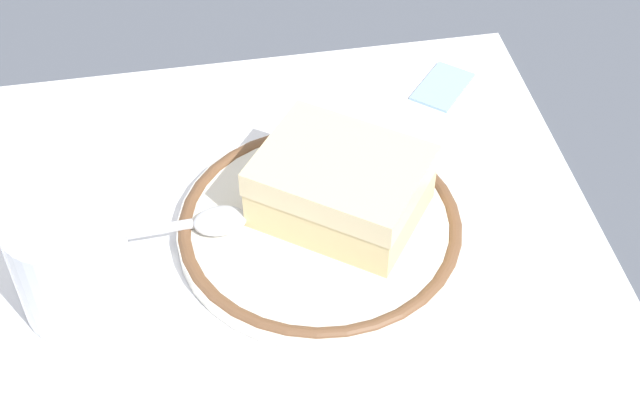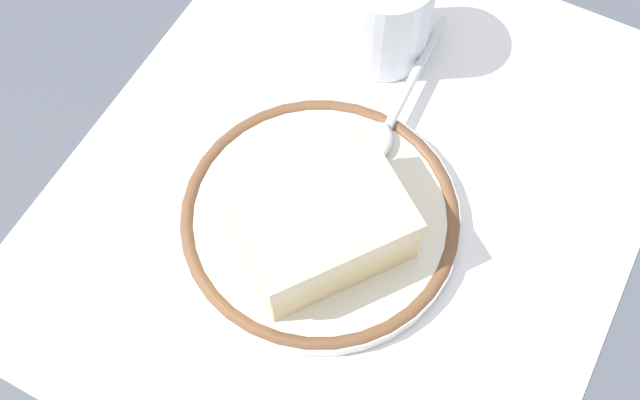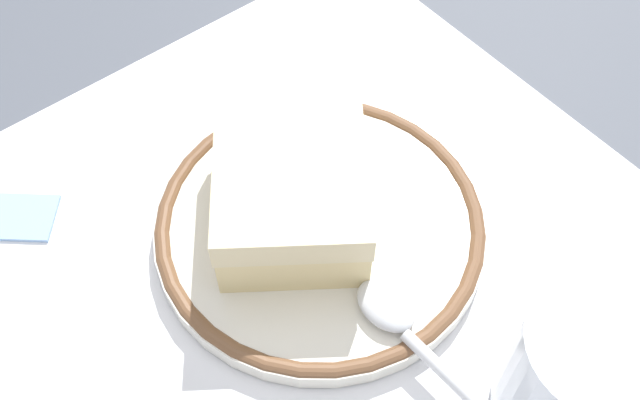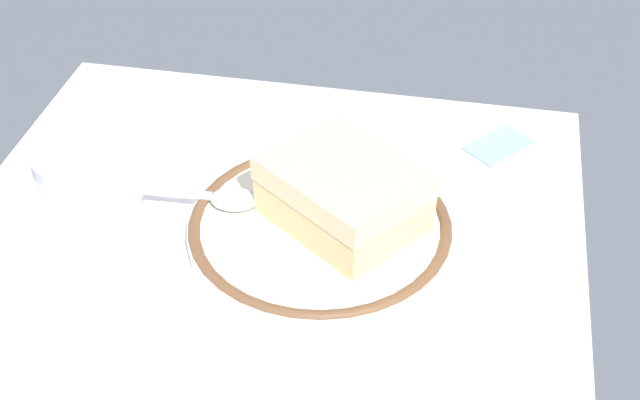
% 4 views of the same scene
% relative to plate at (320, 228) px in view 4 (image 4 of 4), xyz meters
% --- Properties ---
extents(ground_plane, '(2.40, 2.40, 0.00)m').
position_rel_plate_xyz_m(ground_plane, '(-0.04, 0.01, -0.01)').
color(ground_plane, '#4C515B').
extents(placemat, '(0.42, 0.36, 0.00)m').
position_rel_plate_xyz_m(placemat, '(-0.04, 0.01, -0.01)').
color(placemat, white).
rests_on(placemat, ground_plane).
extents(plate, '(0.18, 0.18, 0.01)m').
position_rel_plate_xyz_m(plate, '(0.00, 0.00, 0.00)').
color(plate, silver).
rests_on(plate, placemat).
extents(cake_slice, '(0.12, 0.12, 0.04)m').
position_rel_plate_xyz_m(cake_slice, '(0.01, 0.00, 0.03)').
color(cake_slice, beige).
rests_on(cake_slice, plate).
extents(spoon, '(0.14, 0.03, 0.01)m').
position_rel_plate_xyz_m(spoon, '(-0.08, 0.00, 0.01)').
color(spoon, silver).
rests_on(spoon, plate).
extents(cup, '(0.07, 0.07, 0.07)m').
position_rel_plate_xyz_m(cup, '(-0.15, -0.03, 0.02)').
color(cup, silver).
rests_on(cup, placemat).
extents(sugar_packet, '(0.06, 0.06, 0.01)m').
position_rel_plate_xyz_m(sugar_packet, '(0.11, 0.13, -0.00)').
color(sugar_packet, '#8CB2E0').
rests_on(sugar_packet, placemat).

